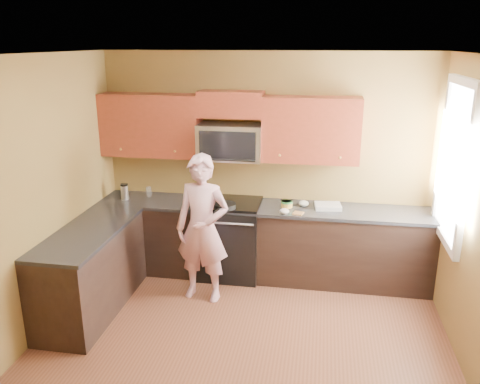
% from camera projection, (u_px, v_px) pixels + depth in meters
% --- Properties ---
extents(floor, '(4.00, 4.00, 0.00)m').
position_uv_depth(floor, '(238.00, 358.00, 4.48)').
color(floor, brown).
rests_on(floor, ground).
extents(ceiling, '(4.00, 4.00, 0.00)m').
position_uv_depth(ceiling, '(237.00, 55.00, 3.68)').
color(ceiling, white).
rests_on(ceiling, ground).
extents(wall_back, '(4.00, 0.00, 4.00)m').
position_uv_depth(wall_back, '(266.00, 164.00, 5.96)').
color(wall_back, brown).
rests_on(wall_back, ground).
extents(wall_front, '(4.00, 0.00, 4.00)m').
position_uv_depth(wall_front, '(161.00, 377.00, 2.20)').
color(wall_front, brown).
rests_on(wall_front, ground).
extents(wall_left, '(0.00, 4.00, 4.00)m').
position_uv_depth(wall_left, '(21.00, 208.00, 4.40)').
color(wall_left, brown).
rests_on(wall_left, ground).
extents(cabinet_back_run, '(4.00, 0.60, 0.88)m').
position_uv_depth(cabinet_back_run, '(262.00, 242.00, 5.95)').
color(cabinet_back_run, black).
rests_on(cabinet_back_run, floor).
extents(cabinet_left_run, '(0.60, 1.60, 0.88)m').
position_uv_depth(cabinet_left_run, '(91.00, 272.00, 5.19)').
color(cabinet_left_run, black).
rests_on(cabinet_left_run, floor).
extents(countertop_back, '(4.00, 0.62, 0.04)m').
position_uv_depth(countertop_back, '(262.00, 207.00, 5.80)').
color(countertop_back, black).
rests_on(countertop_back, cabinet_back_run).
extents(countertop_left, '(0.62, 1.60, 0.04)m').
position_uv_depth(countertop_left, '(88.00, 232.00, 5.05)').
color(countertop_left, black).
rests_on(countertop_left, cabinet_left_run).
extents(stove, '(0.76, 0.65, 0.95)m').
position_uv_depth(stove, '(229.00, 238.00, 5.98)').
color(stove, black).
rests_on(stove, floor).
extents(microwave, '(0.76, 0.40, 0.42)m').
position_uv_depth(microwave, '(231.00, 159.00, 5.81)').
color(microwave, silver).
rests_on(microwave, wall_back).
extents(upper_cab_left, '(1.22, 0.33, 0.75)m').
position_uv_depth(upper_cab_left, '(153.00, 155.00, 6.00)').
color(upper_cab_left, maroon).
rests_on(upper_cab_left, wall_back).
extents(upper_cab_right, '(1.12, 0.33, 0.75)m').
position_uv_depth(upper_cab_right, '(310.00, 162.00, 5.69)').
color(upper_cab_right, maroon).
rests_on(upper_cab_right, wall_back).
extents(upper_cab_over_mw, '(0.76, 0.33, 0.30)m').
position_uv_depth(upper_cab_over_mw, '(231.00, 104.00, 5.65)').
color(upper_cab_over_mw, maroon).
rests_on(upper_cab_over_mw, wall_back).
extents(window, '(0.06, 1.06, 1.66)m').
position_uv_depth(window, '(455.00, 163.00, 4.80)').
color(window, white).
rests_on(window, wall_right).
extents(woman, '(0.65, 0.47, 1.66)m').
position_uv_depth(woman, '(203.00, 229.00, 5.32)').
color(woman, '#D56A8A').
rests_on(woman, floor).
extents(frying_pan, '(0.36, 0.50, 0.06)m').
position_uv_depth(frying_pan, '(225.00, 208.00, 5.62)').
color(frying_pan, black).
rests_on(frying_pan, stove).
extents(butter_tub, '(0.18, 0.18, 0.10)m').
position_uv_depth(butter_tub, '(287.00, 207.00, 5.74)').
color(butter_tub, gold).
rests_on(butter_tub, countertop_back).
extents(toast_slice, '(0.14, 0.14, 0.01)m').
position_uv_depth(toast_slice, '(298.00, 213.00, 5.52)').
color(toast_slice, '#B27F47').
rests_on(toast_slice, countertop_back).
extents(napkin_a, '(0.13, 0.14, 0.06)m').
position_uv_depth(napkin_a, '(284.00, 211.00, 5.52)').
color(napkin_a, silver).
rests_on(napkin_a, countertop_back).
extents(napkin_b, '(0.15, 0.16, 0.07)m').
position_uv_depth(napkin_b, '(304.00, 203.00, 5.77)').
color(napkin_b, silver).
rests_on(napkin_b, countertop_back).
extents(dish_towel, '(0.32, 0.27, 0.05)m').
position_uv_depth(dish_towel, '(328.00, 206.00, 5.70)').
color(dish_towel, silver).
rests_on(dish_towel, countertop_back).
extents(travel_mug, '(0.11, 0.11, 0.20)m').
position_uv_depth(travel_mug, '(125.00, 199.00, 6.03)').
color(travel_mug, silver).
rests_on(travel_mug, countertop_back).
extents(glass_a, '(0.07, 0.07, 0.12)m').
position_uv_depth(glass_a, '(149.00, 192.00, 6.13)').
color(glass_a, silver).
rests_on(glass_a, countertop_back).
extents(glass_c, '(0.09, 0.09, 0.12)m').
position_uv_depth(glass_c, '(207.00, 193.00, 6.09)').
color(glass_c, silver).
rests_on(glass_c, countertop_back).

